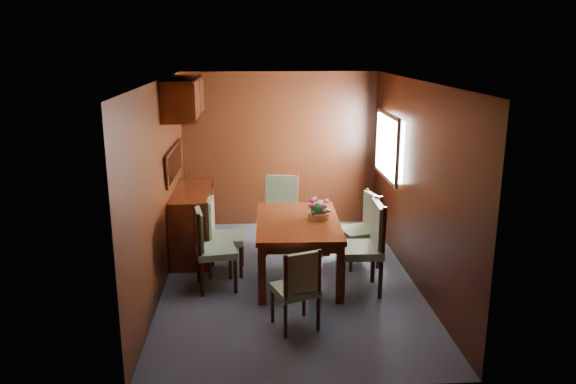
{
  "coord_description": "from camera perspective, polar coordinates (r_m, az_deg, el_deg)",
  "views": [
    {
      "loc": [
        -0.43,
        -6.36,
        2.81
      ],
      "look_at": [
        0.0,
        0.25,
        1.05
      ],
      "focal_mm": 35.0,
      "sensor_mm": 36.0,
      "label": 1
    }
  ],
  "objects": [
    {
      "name": "chair_foot",
      "position": [
        7.84,
        -0.71,
        -1.63
      ],
      "size": [
        0.55,
        0.53,
        1.04
      ],
      "rotation": [
        0.0,
        0.0,
        3.02
      ],
      "color": "black",
      "rests_on": "ground"
    },
    {
      "name": "chair_right_near",
      "position": [
        6.53,
        8.0,
        -5.03
      ],
      "size": [
        0.5,
        0.52,
        1.08
      ],
      "rotation": [
        0.0,
        0.0,
        1.55
      ],
      "color": "black",
      "rests_on": "ground"
    },
    {
      "name": "flower_centerpiece",
      "position": [
        6.81,
        3.16,
        -1.61
      ],
      "size": [
        0.29,
        0.29,
        0.29
      ],
      "color": "#BD6539",
      "rests_on": "dining_table"
    },
    {
      "name": "sideboard",
      "position": [
        7.77,
        -9.62,
        -3.01
      ],
      "size": [
        0.48,
        1.4,
        0.9
      ],
      "primitive_type": "cube",
      "color": "black",
      "rests_on": "ground"
    },
    {
      "name": "room_shell",
      "position": [
        6.8,
        -0.93,
        4.9
      ],
      "size": [
        3.06,
        4.52,
        2.41
      ],
      "color": "black",
      "rests_on": "ground"
    },
    {
      "name": "chair_head",
      "position": [
        5.65,
        1.01,
        -9.42
      ],
      "size": [
        0.52,
        0.51,
        0.87
      ],
      "rotation": [
        0.0,
        0.0,
        0.34
      ],
      "color": "black",
      "rests_on": "ground"
    },
    {
      "name": "chair_left_near",
      "position": [
        6.6,
        -8.01,
        -5.3
      ],
      "size": [
        0.52,
        0.54,
        0.99
      ],
      "rotation": [
        0.0,
        0.0,
        -1.39
      ],
      "color": "black",
      "rests_on": "ground"
    },
    {
      "name": "ground",
      "position": [
        6.96,
        0.13,
        -8.91
      ],
      "size": [
        4.5,
        4.5,
        0.0
      ],
      "primitive_type": "plane",
      "color": "#333945",
      "rests_on": "ground"
    },
    {
      "name": "chair_left_far",
      "position": [
        7.04,
        -6.97,
        -4.01
      ],
      "size": [
        0.45,
        0.47,
        0.97
      ],
      "rotation": [
        0.0,
        0.0,
        -1.58
      ],
      "color": "black",
      "rests_on": "ground"
    },
    {
      "name": "dining_table",
      "position": [
        6.82,
        1.01,
        -3.7
      ],
      "size": [
        1.04,
        1.61,
        0.74
      ],
      "rotation": [
        0.0,
        0.0,
        -0.03
      ],
      "color": "black",
      "rests_on": "ground"
    },
    {
      "name": "chair_right_far",
      "position": [
        7.33,
        7.74,
        -3.34
      ],
      "size": [
        0.53,
        0.55,
        0.96
      ],
      "rotation": [
        0.0,
        0.0,
        1.81
      ],
      "color": "black",
      "rests_on": "ground"
    }
  ]
}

